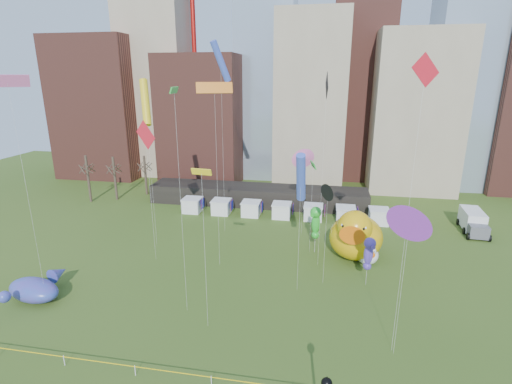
% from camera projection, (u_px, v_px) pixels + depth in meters
% --- Properties ---
extents(skyline, '(101.00, 23.00, 68.00)m').
position_uv_depth(skyline, '(304.00, 78.00, 79.20)').
color(skyline, brown).
rests_on(skyline, ground).
extents(pavilion, '(38.00, 6.00, 3.20)m').
position_uv_depth(pavilion, '(258.00, 195.00, 68.04)').
color(pavilion, black).
rests_on(pavilion, ground).
extents(vendor_tents, '(33.24, 2.80, 2.40)m').
position_uv_depth(vendor_tents, '(282.00, 211.00, 61.68)').
color(vendor_tents, white).
rests_on(vendor_tents, ground).
extents(bare_trees, '(8.44, 6.44, 8.50)m').
position_uv_depth(bare_trees, '(116.00, 178.00, 70.43)').
color(bare_trees, '#382B21').
rests_on(bare_trees, ground).
extents(caution_tape, '(50.00, 0.06, 0.90)m').
position_uv_depth(caution_tape, '(211.00, 379.00, 28.07)').
color(caution_tape, white).
rests_on(caution_tape, ground).
extents(big_duck, '(7.81, 9.51, 6.87)m').
position_uv_depth(big_duck, '(356.00, 235.00, 47.20)').
color(big_duck, '#E0A80B').
rests_on(big_duck, ground).
extents(small_duck, '(2.93, 3.83, 2.89)m').
position_uv_depth(small_duck, '(367.00, 254.00, 46.34)').
color(small_duck, white).
rests_on(small_duck, ground).
extents(seahorse_green, '(1.88, 2.09, 6.22)m').
position_uv_depth(seahorse_green, '(316.00, 220.00, 48.46)').
color(seahorse_green, silver).
rests_on(seahorse_green, ground).
extents(seahorse_purple, '(1.56, 1.79, 5.61)m').
position_uv_depth(seahorse_purple, '(369.00, 251.00, 40.77)').
color(seahorse_purple, silver).
rests_on(seahorse_purple, ground).
extents(whale_inflatable, '(6.38, 7.57, 2.59)m').
position_uv_depth(whale_inflatable, '(35.00, 288.00, 39.03)').
color(whale_inflatable, '#593BA2').
rests_on(whale_inflatable, ground).
extents(box_truck, '(3.28, 7.28, 3.02)m').
position_uv_depth(box_truck, '(473.00, 221.00, 56.02)').
color(box_truck, white).
rests_on(box_truck, ground).
extents(kite_0, '(2.04, 1.07, 23.37)m').
position_uv_depth(kite_0, '(424.00, 82.00, 25.78)').
color(kite_0, silver).
rests_on(kite_0, ground).
extents(kite_1, '(2.68, 2.80, 21.97)m').
position_uv_depth(kite_1, '(7.00, 83.00, 32.63)').
color(kite_1, silver).
rests_on(kite_1, ground).
extents(kite_2, '(0.33, 2.81, 22.31)m').
position_uv_depth(kite_2, '(327.00, 90.00, 40.65)').
color(kite_2, silver).
rests_on(kite_2, ground).
extents(kite_3, '(0.42, 1.74, 21.02)m').
position_uv_depth(kite_3, '(174.00, 96.00, 31.59)').
color(kite_3, silver).
rests_on(kite_3, ground).
extents(kite_4, '(2.41, 3.38, 21.60)m').
position_uv_depth(kite_4, '(145.00, 102.00, 46.78)').
color(kite_4, silver).
rests_on(kite_4, ground).
extents(kite_5, '(0.94, 3.11, 14.98)m').
position_uv_depth(kite_5, '(301.00, 178.00, 37.49)').
color(kite_5, silver).
rests_on(kite_5, ground).
extents(kite_6, '(3.78, 1.84, 21.25)m').
position_uv_depth(kite_6, '(214.00, 89.00, 40.53)').
color(kite_6, silver).
rests_on(kite_6, ground).
extents(kite_7, '(2.04, 2.06, 12.79)m').
position_uv_depth(kite_7, '(409.00, 223.00, 28.31)').
color(kite_7, silver).
rests_on(kite_7, ground).
extents(kite_8, '(2.98, 1.55, 17.12)m').
position_uv_depth(kite_8, '(146.00, 137.00, 43.55)').
color(kite_8, silver).
rests_on(kite_8, ground).
extents(kite_9, '(2.17, 2.08, 12.33)m').
position_uv_depth(kite_9, '(304.00, 159.00, 52.68)').
color(kite_9, silver).
rests_on(kite_9, ground).
extents(kite_10, '(1.03, 1.59, 11.27)m').
position_uv_depth(kite_10, '(328.00, 193.00, 39.41)').
color(kite_10, silver).
rests_on(kite_10, ground).
extents(kite_11, '(0.89, 2.31, 11.90)m').
position_uv_depth(kite_11, '(313.00, 166.00, 46.53)').
color(kite_11, silver).
rests_on(kite_11, ground).
extents(kite_12, '(1.75, 0.51, 14.73)m').
position_uv_depth(kite_12, '(202.00, 175.00, 31.01)').
color(kite_12, silver).
rests_on(kite_12, ground).
extents(kite_13, '(2.59, 2.98, 26.28)m').
position_uv_depth(kite_13, '(221.00, 62.00, 49.77)').
color(kite_13, silver).
rests_on(kite_13, ground).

